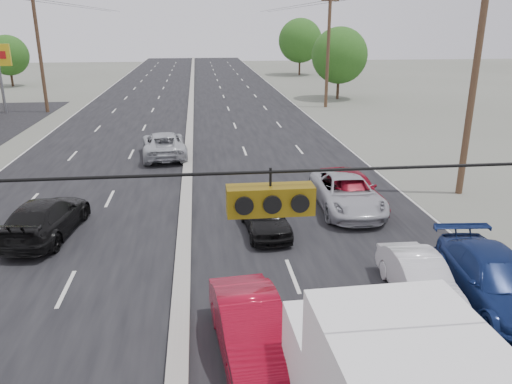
# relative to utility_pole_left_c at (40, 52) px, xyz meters

# --- Properties ---
(road_surface) EXTENTS (20.00, 160.00, 0.02)m
(road_surface) POSITION_rel_utility_pole_left_c_xyz_m (12.50, -10.00, -5.11)
(road_surface) COLOR black
(road_surface) RESTS_ON ground
(center_median) EXTENTS (0.50, 160.00, 0.20)m
(center_median) POSITION_rel_utility_pole_left_c_xyz_m (12.50, -10.00, -5.01)
(center_median) COLOR gray
(center_median) RESTS_ON ground
(utility_pole_left_c) EXTENTS (1.60, 0.30, 10.00)m
(utility_pole_left_c) POSITION_rel_utility_pole_left_c_xyz_m (0.00, 0.00, 0.00)
(utility_pole_left_c) COLOR #422D1E
(utility_pole_left_c) RESTS_ON ground
(utility_pole_right_b) EXTENTS (1.60, 0.30, 10.00)m
(utility_pole_right_b) POSITION_rel_utility_pole_left_c_xyz_m (25.00, -25.00, 0.00)
(utility_pole_right_b) COLOR #422D1E
(utility_pole_right_b) RESTS_ON ground
(utility_pole_right_c) EXTENTS (1.60, 0.30, 10.00)m
(utility_pole_right_c) POSITION_rel_utility_pole_left_c_xyz_m (25.00, 0.00, 0.00)
(utility_pole_right_c) COLOR #422D1E
(utility_pole_right_c) RESTS_ON ground
(traffic_signals) EXTENTS (25.00, 0.30, 0.54)m
(traffic_signals) POSITION_rel_utility_pole_left_c_xyz_m (13.90, -40.00, 0.39)
(traffic_signals) COLOR black
(traffic_signals) RESTS_ON ground
(tree_left_far) EXTENTS (4.80, 4.80, 6.12)m
(tree_left_far) POSITION_rel_utility_pole_left_c_xyz_m (-9.50, 20.00, -1.39)
(tree_left_far) COLOR #382619
(tree_left_far) RESTS_ON ground
(tree_right_mid) EXTENTS (5.60, 5.60, 7.14)m
(tree_right_mid) POSITION_rel_utility_pole_left_c_xyz_m (27.50, 5.00, -0.77)
(tree_right_mid) COLOR #382619
(tree_right_mid) RESTS_ON ground
(tree_right_far) EXTENTS (6.40, 6.40, 8.16)m
(tree_right_far) POSITION_rel_utility_pole_left_c_xyz_m (28.50, 30.00, -0.15)
(tree_right_far) COLOR #382619
(tree_right_far) RESTS_ON ground
(red_sedan) EXTENTS (1.87, 4.33, 1.39)m
(red_sedan) POSITION_rel_utility_pole_left_c_xyz_m (14.21, -35.67, -4.41)
(red_sedan) COLOR maroon
(red_sedan) RESTS_ON ground
(queue_car_a) EXTENTS (1.74, 3.88, 1.30)m
(queue_car_a) POSITION_rel_utility_pole_left_c_xyz_m (15.50, -28.42, -4.46)
(queue_car_a) COLOR black
(queue_car_a) RESTS_ON ground
(queue_car_b) EXTENTS (1.39, 3.78, 1.23)m
(queue_car_b) POSITION_rel_utility_pole_left_c_xyz_m (19.20, -33.65, -4.49)
(queue_car_b) COLOR silver
(queue_car_b) RESTS_ON ground
(queue_car_c) EXTENTS (2.49, 5.21, 1.43)m
(queue_car_c) POSITION_rel_utility_pole_left_c_xyz_m (19.20, -26.51, -4.39)
(queue_car_c) COLOR #ACADB4
(queue_car_c) RESTS_ON ground
(queue_car_d) EXTENTS (2.47, 5.22, 1.47)m
(queue_car_d) POSITION_rel_utility_pole_left_c_xyz_m (21.12, -34.26, -4.37)
(queue_car_d) COLOR navy
(queue_car_d) RESTS_ON ground
(queue_car_e) EXTENTS (2.30, 4.70, 1.54)m
(queue_car_e) POSITION_rel_utility_pole_left_c_xyz_m (19.50, -26.07, -4.34)
(queue_car_e) COLOR maroon
(queue_car_e) RESTS_ON ground
(oncoming_near) EXTENTS (2.58, 5.10, 1.42)m
(oncoming_near) POSITION_rel_utility_pole_left_c_xyz_m (7.49, -27.91, -4.40)
(oncoming_near) COLOR black
(oncoming_near) RESTS_ON ground
(oncoming_far) EXTENTS (2.90, 5.43, 1.45)m
(oncoming_far) POSITION_rel_utility_pole_left_c_xyz_m (11.10, -16.76, -4.38)
(oncoming_far) COLOR #B1B4B9
(oncoming_far) RESTS_ON ground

